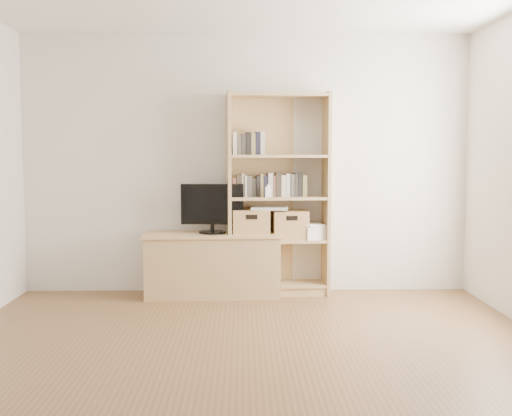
{
  "coord_description": "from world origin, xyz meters",
  "views": [
    {
      "loc": [
        -0.04,
        -4.01,
        1.43
      ],
      "look_at": [
        0.08,
        1.9,
        0.9
      ],
      "focal_mm": 45.0,
      "sensor_mm": 36.0,
      "label": 1
    }
  ],
  "objects_px": {
    "tv_stand": "(213,266)",
    "baby_monitor": "(268,192)",
    "bookshelf": "(278,194)",
    "basket_right": "(290,225)",
    "television": "(212,209)",
    "basket_left": "(251,224)",
    "laptop": "(270,208)"
  },
  "relations": [
    {
      "from": "baby_monitor",
      "to": "laptop",
      "type": "xyz_separation_m",
      "value": [
        0.02,
        0.09,
        -0.16
      ]
    },
    {
      "from": "tv_stand",
      "to": "basket_left",
      "type": "height_order",
      "value": "basket_left"
    },
    {
      "from": "tv_stand",
      "to": "laptop",
      "type": "relative_size",
      "value": 3.69
    },
    {
      "from": "tv_stand",
      "to": "television",
      "type": "height_order",
      "value": "television"
    },
    {
      "from": "bookshelf",
      "to": "television",
      "type": "distance_m",
      "value": 0.67
    },
    {
      "from": "television",
      "to": "basket_right",
      "type": "distance_m",
      "value": 0.79
    },
    {
      "from": "baby_monitor",
      "to": "tv_stand",
      "type": "bearing_deg",
      "value": 167.02
    },
    {
      "from": "tv_stand",
      "to": "bookshelf",
      "type": "height_order",
      "value": "bookshelf"
    },
    {
      "from": "baby_monitor",
      "to": "laptop",
      "type": "distance_m",
      "value": 0.19
    },
    {
      "from": "tv_stand",
      "to": "laptop",
      "type": "xyz_separation_m",
      "value": [
        0.57,
        0.04,
        0.57
      ]
    },
    {
      "from": "television",
      "to": "bookshelf",
      "type": "bearing_deg",
      "value": 8.91
    },
    {
      "from": "bookshelf",
      "to": "basket_left",
      "type": "bearing_deg",
      "value": -178.81
    },
    {
      "from": "bookshelf",
      "to": "basket_right",
      "type": "relative_size",
      "value": 5.87
    },
    {
      "from": "bookshelf",
      "to": "baby_monitor",
      "type": "distance_m",
      "value": 0.16
    },
    {
      "from": "baby_monitor",
      "to": "basket_right",
      "type": "height_order",
      "value": "baby_monitor"
    },
    {
      "from": "bookshelf",
      "to": "television",
      "type": "relative_size",
      "value": 3.28
    },
    {
      "from": "television",
      "to": "baby_monitor",
      "type": "relative_size",
      "value": 6.03
    },
    {
      "from": "basket_right",
      "to": "basket_left",
      "type": "bearing_deg",
      "value": -179.56
    },
    {
      "from": "tv_stand",
      "to": "baby_monitor",
      "type": "distance_m",
      "value": 0.91
    },
    {
      "from": "baby_monitor",
      "to": "basket_left",
      "type": "relative_size",
      "value": 0.28
    },
    {
      "from": "television",
      "to": "tv_stand",
      "type": "bearing_deg",
      "value": 0.0
    },
    {
      "from": "bookshelf",
      "to": "basket_left",
      "type": "height_order",
      "value": "bookshelf"
    },
    {
      "from": "tv_stand",
      "to": "basket_right",
      "type": "relative_size",
      "value": 3.82
    },
    {
      "from": "laptop",
      "to": "tv_stand",
      "type": "bearing_deg",
      "value": -170.0
    },
    {
      "from": "bookshelf",
      "to": "tv_stand",
      "type": "bearing_deg",
      "value": -178.13
    },
    {
      "from": "television",
      "to": "basket_left",
      "type": "relative_size",
      "value": 1.7
    },
    {
      "from": "tv_stand",
      "to": "baby_monitor",
      "type": "relative_size",
      "value": 12.85
    },
    {
      "from": "tv_stand",
      "to": "basket_right",
      "type": "bearing_deg",
      "value": 2.8
    },
    {
      "from": "laptop",
      "to": "bookshelf",
      "type": "bearing_deg",
      "value": 26.56
    },
    {
      "from": "bookshelf",
      "to": "basket_right",
      "type": "bearing_deg",
      "value": -2.6
    },
    {
      "from": "bookshelf",
      "to": "television",
      "type": "height_order",
      "value": "bookshelf"
    },
    {
      "from": "tv_stand",
      "to": "laptop",
      "type": "distance_m",
      "value": 0.8
    }
  ]
}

